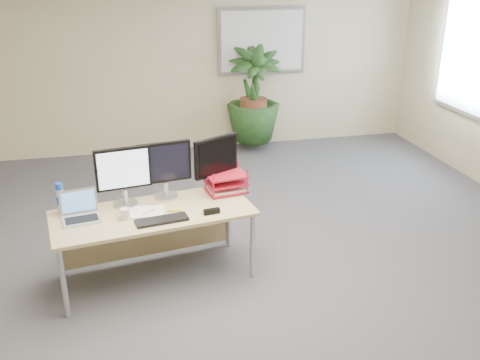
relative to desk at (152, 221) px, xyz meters
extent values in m
plane|color=#4B4A50|center=(0.68, -0.57, -0.51)|extent=(8.00, 8.00, 0.00)
cube|color=#C8B88D|center=(0.68, 3.43, 0.84)|extent=(7.00, 0.04, 2.70)
cube|color=#9E9EA2|center=(1.88, 3.40, 1.04)|extent=(1.30, 0.03, 0.95)
cube|color=white|center=(1.88, 3.38, 1.04)|extent=(1.20, 0.01, 0.85)
cube|color=#9E9EA2|center=(4.15, 1.73, 1.04)|extent=(0.03, 1.30, 1.55)
cube|color=white|center=(4.13, 1.73, 1.04)|extent=(0.01, 1.20, 1.45)
cube|color=tan|center=(0.01, -0.09, 0.12)|extent=(1.77, 0.96, 0.03)
cube|color=tan|center=(-0.04, 0.23, -0.20)|extent=(1.56, 0.26, 0.50)
cylinder|color=#BBBABF|center=(-0.72, -0.51, -0.20)|extent=(0.04, 0.04, 0.62)
cylinder|color=#BBBABF|center=(0.84, -0.27, -0.20)|extent=(0.04, 0.04, 0.62)
cylinder|color=#BBBABF|center=(-0.81, 0.09, -0.20)|extent=(0.04, 0.04, 0.62)
cylinder|color=#BBBABF|center=(0.75, 0.33, -0.20)|extent=(0.04, 0.04, 0.62)
imported|color=#143714|center=(1.70, 3.13, 0.24)|extent=(0.87, 0.87, 1.50)
cylinder|color=#BBBABF|center=(-0.20, 0.10, 0.14)|extent=(0.21, 0.21, 0.02)
cylinder|color=#BBBABF|center=(-0.20, 0.10, 0.22)|extent=(0.04, 0.04, 0.13)
cube|color=black|center=(-0.20, 0.10, 0.47)|extent=(0.47, 0.11, 0.36)
cube|color=white|center=(-0.20, 0.08, 0.47)|extent=(0.42, 0.07, 0.32)
cylinder|color=#BBBABF|center=(0.15, 0.18, 0.14)|extent=(0.21, 0.21, 0.02)
cylinder|color=#BBBABF|center=(0.15, 0.18, 0.22)|extent=(0.04, 0.04, 0.13)
cube|color=black|center=(0.15, 0.18, 0.47)|extent=(0.47, 0.11, 0.36)
cube|color=black|center=(0.16, 0.16, 0.47)|extent=(0.42, 0.07, 0.32)
cylinder|color=#BBBABF|center=(0.62, 0.25, 0.14)|extent=(0.21, 0.21, 0.02)
cylinder|color=#BBBABF|center=(0.62, 0.25, 0.22)|extent=(0.04, 0.04, 0.13)
cube|color=black|center=(0.62, 0.25, 0.47)|extent=(0.43, 0.25, 0.36)
cube|color=black|center=(0.63, 0.23, 0.47)|extent=(0.37, 0.20, 0.31)
cube|color=silver|center=(-0.57, -0.13, 0.14)|extent=(0.33, 0.26, 0.02)
cube|color=black|center=(-0.56, -0.14, 0.15)|extent=(0.28, 0.18, 0.00)
cube|color=silver|center=(-0.59, 0.01, 0.25)|extent=(0.31, 0.10, 0.20)
cube|color=#5183D1|center=(-0.59, 0.00, 0.25)|extent=(0.27, 0.08, 0.16)
cube|color=black|center=(0.07, -0.29, 0.14)|extent=(0.44, 0.21, 0.02)
cylinder|color=silver|center=(-0.22, -0.17, 0.18)|extent=(0.08, 0.08, 0.09)
torus|color=silver|center=(-0.26, -0.17, 0.18)|extent=(0.06, 0.02, 0.06)
cube|color=white|center=(-0.05, -0.09, 0.14)|extent=(0.33, 0.26, 0.01)
cylinder|color=#DE5518|center=(-0.03, -0.12, 0.15)|extent=(0.11, 0.09, 0.01)
cylinder|color=yellow|center=(0.19, -0.12, 0.14)|extent=(0.12, 0.03, 0.02)
cylinder|color=#ADBCCC|center=(-0.73, 0.08, 0.24)|extent=(0.07, 0.07, 0.21)
cylinder|color=blue|center=(-0.73, 0.08, 0.37)|extent=(0.06, 0.06, 0.06)
cylinder|color=blue|center=(-0.73, 0.08, 0.25)|extent=(0.07, 0.07, 0.07)
cube|color=#AC1529|center=(0.70, 0.19, 0.15)|extent=(0.39, 0.32, 0.02)
cube|color=#AC1529|center=(0.70, 0.19, 0.22)|extent=(0.39, 0.32, 0.02)
cube|color=#AC1529|center=(0.70, 0.19, 0.30)|extent=(0.39, 0.32, 0.02)
cube|color=white|center=(0.70, 0.19, 0.16)|extent=(0.35, 0.28, 0.02)
cube|color=black|center=(0.49, -0.24, 0.16)|extent=(0.14, 0.06, 0.05)
camera|label=1|loc=(-0.17, -4.23, 2.08)|focal=40.00mm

